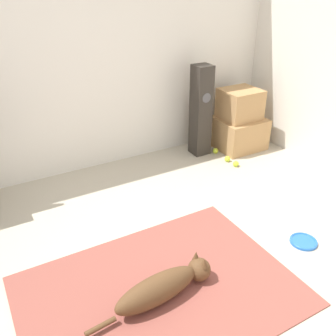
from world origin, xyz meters
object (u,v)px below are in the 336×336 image
(cardboard_box_lower, at_px, (239,133))
(tennis_ball_loose_on_carpet, at_px, (236,164))
(dog, at_px, (164,286))
(cardboard_box_upper, at_px, (240,104))
(tennis_ball_by_boxes, at_px, (227,159))
(floor_speaker, at_px, (201,111))
(tennis_ball_near_speaker, at_px, (215,151))
(frisbee, at_px, (304,241))

(cardboard_box_lower, xyz_separation_m, tennis_ball_loose_on_carpet, (-0.35, -0.41, -0.16))
(dog, bearing_deg, cardboard_box_upper, 40.70)
(tennis_ball_by_boxes, distance_m, tennis_ball_loose_on_carpet, 0.15)
(tennis_ball_by_boxes, xyz_separation_m, tennis_ball_loose_on_carpet, (0.01, -0.14, 0.00))
(cardboard_box_upper, height_order, floor_speaker, floor_speaker)
(dog, bearing_deg, tennis_ball_near_speaker, 45.61)
(dog, height_order, cardboard_box_lower, cardboard_box_lower)
(cardboard_box_upper, distance_m, tennis_ball_loose_on_carpet, 0.75)
(floor_speaker, xyz_separation_m, tennis_ball_near_speaker, (0.16, -0.12, -0.49))
(frisbee, distance_m, floor_speaker, 1.92)
(cardboard_box_lower, bearing_deg, frisbee, -112.34)
(dog, xyz_separation_m, floor_speaker, (1.47, 1.78, 0.41))
(dog, distance_m, frisbee, 1.27)
(floor_speaker, relative_size, tennis_ball_near_speaker, 15.97)
(cardboard_box_lower, bearing_deg, dog, -139.66)
(frisbee, relative_size, tennis_ball_by_boxes, 3.34)
(tennis_ball_near_speaker, bearing_deg, tennis_ball_loose_on_carpet, -89.98)
(cardboard_box_upper, height_order, tennis_ball_near_speaker, cardboard_box_upper)
(cardboard_box_upper, relative_size, tennis_ball_near_speaker, 6.64)
(tennis_ball_near_speaker, xyz_separation_m, tennis_ball_loose_on_carpet, (0.00, -0.39, 0.00))
(frisbee, xyz_separation_m, tennis_ball_by_boxes, (0.35, 1.47, 0.02))
(floor_speaker, bearing_deg, tennis_ball_by_boxes, -67.63)
(frisbee, height_order, floor_speaker, floor_speaker)
(floor_speaker, distance_m, tennis_ball_loose_on_carpet, 0.73)
(dog, xyz_separation_m, frisbee, (1.27, -0.05, -0.10))
(cardboard_box_upper, distance_m, tennis_ball_by_boxes, 0.68)
(cardboard_box_upper, distance_m, floor_speaker, 0.50)
(frisbee, xyz_separation_m, cardboard_box_upper, (0.70, 1.74, 0.54))
(cardboard_box_upper, xyz_separation_m, tennis_ball_by_boxes, (-0.35, -0.27, -0.52))
(cardboard_box_lower, bearing_deg, floor_speaker, 169.05)
(cardboard_box_lower, bearing_deg, tennis_ball_loose_on_carpet, -130.84)
(dog, relative_size, cardboard_box_lower, 1.70)
(cardboard_box_lower, bearing_deg, cardboard_box_upper, 146.07)
(floor_speaker, xyz_separation_m, tennis_ball_by_boxes, (0.15, -0.36, -0.49))
(tennis_ball_by_boxes, distance_m, tennis_ball_near_speaker, 0.24)
(floor_speaker, relative_size, tennis_ball_loose_on_carpet, 15.97)
(dog, bearing_deg, cardboard_box_lower, 40.34)
(cardboard_box_lower, xyz_separation_m, floor_speaker, (-0.51, 0.10, 0.34))
(frisbee, distance_m, tennis_ball_by_boxes, 1.51)
(dog, height_order, tennis_ball_near_speaker, dog)
(tennis_ball_near_speaker, distance_m, tennis_ball_loose_on_carpet, 0.39)
(tennis_ball_by_boxes, bearing_deg, frisbee, -103.47)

